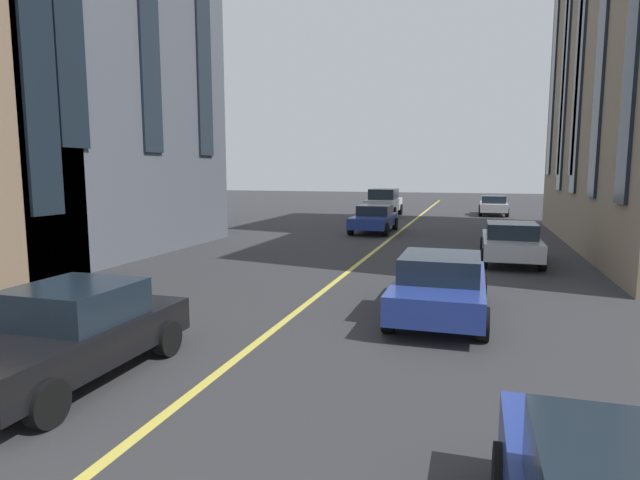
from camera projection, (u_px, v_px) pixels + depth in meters
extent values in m
cube|color=#D8C64C|center=(358.00, 264.00, 17.37)|extent=(80.00, 0.16, 0.01)
cube|color=#B7BABF|center=(510.00, 245.00, 17.75)|extent=(4.40, 1.80, 0.55)
cube|color=#19232D|center=(512.00, 230.00, 17.47)|extent=(1.85, 1.58, 0.50)
cylinder|color=black|center=(483.00, 246.00, 19.41)|extent=(0.64, 0.22, 0.64)
cylinder|color=black|center=(533.00, 248.00, 18.91)|extent=(0.64, 0.22, 0.64)
cylinder|color=black|center=(484.00, 258.00, 16.65)|extent=(0.64, 0.22, 0.64)
cylinder|color=black|center=(542.00, 261.00, 16.16)|extent=(0.64, 0.22, 0.64)
cube|color=black|center=(68.00, 342.00, 7.71)|extent=(3.90, 1.75, 0.55)
cube|color=#19232D|center=(75.00, 303.00, 7.82)|extent=(1.64, 1.54, 0.55)
cylinder|color=black|center=(47.00, 404.00, 6.28)|extent=(0.60, 0.21, 0.60)
cylinder|color=black|center=(167.00, 338.00, 8.73)|extent=(0.60, 0.21, 0.60)
cylinder|color=black|center=(85.00, 330.00, 9.20)|extent=(0.60, 0.21, 0.60)
cylinder|color=black|center=(505.00, 477.00, 4.78)|extent=(0.60, 0.21, 0.60)
cube|color=navy|center=(374.00, 221.00, 26.37)|extent=(4.40, 1.80, 0.55)
cube|color=#19232D|center=(375.00, 210.00, 26.50)|extent=(1.85, 1.58, 0.50)
cylinder|color=black|center=(386.00, 230.00, 24.78)|extent=(0.64, 0.22, 0.64)
cylinder|color=black|center=(351.00, 228.00, 25.27)|extent=(0.64, 0.22, 0.64)
cylinder|color=black|center=(395.00, 224.00, 27.53)|extent=(0.64, 0.22, 0.64)
cylinder|color=black|center=(363.00, 223.00, 28.03)|extent=(0.64, 0.22, 0.64)
cube|color=silver|center=(493.00, 207.00, 36.73)|extent=(4.40, 1.80, 0.55)
cube|color=#19232D|center=(494.00, 199.00, 36.45)|extent=(1.85, 1.58, 0.50)
cylinder|color=black|center=(480.00, 209.00, 38.39)|extent=(0.64, 0.22, 0.64)
cylinder|color=black|center=(505.00, 209.00, 37.90)|extent=(0.64, 0.22, 0.64)
cylinder|color=black|center=(480.00, 212.00, 35.63)|extent=(0.64, 0.22, 0.64)
cylinder|color=black|center=(507.00, 212.00, 35.14)|extent=(0.64, 0.22, 0.64)
cube|color=navy|center=(440.00, 289.00, 11.08)|extent=(4.40, 1.80, 0.55)
cube|color=#19232D|center=(440.00, 267.00, 10.80)|extent=(1.85, 1.58, 0.50)
cylinder|color=black|center=(408.00, 285.00, 12.74)|extent=(0.64, 0.22, 0.64)
cylinder|color=black|center=(482.00, 289.00, 12.25)|extent=(0.64, 0.22, 0.64)
cylinder|color=black|center=(389.00, 316.00, 9.98)|extent=(0.64, 0.22, 0.64)
cylinder|color=black|center=(483.00, 324.00, 9.49)|extent=(0.64, 0.22, 0.64)
cube|color=silver|center=(384.00, 205.00, 35.84)|extent=(4.70, 1.95, 0.80)
cube|color=#19232D|center=(384.00, 194.00, 35.74)|extent=(2.58, 1.72, 0.70)
cylinder|color=black|center=(394.00, 213.00, 34.15)|extent=(0.76, 0.27, 0.76)
cylinder|color=black|center=(366.00, 212.00, 34.69)|extent=(0.76, 0.27, 0.76)
cylinder|color=black|center=(400.00, 209.00, 37.10)|extent=(0.76, 0.27, 0.76)
cylinder|color=black|center=(374.00, 209.00, 37.63)|extent=(0.76, 0.27, 0.76)
cube|color=#19232D|center=(35.00, 18.00, 13.49)|extent=(1.10, 0.10, 10.29)
cube|color=#19232D|center=(604.00, 12.00, 16.79)|extent=(1.10, 0.10, 11.98)
cube|color=#19232D|center=(582.00, 40.00, 20.33)|extent=(1.10, 0.10, 11.98)
cube|color=#19232D|center=(566.00, 59.00, 23.87)|extent=(1.10, 0.10, 11.98)
cube|color=#19232D|center=(568.00, 1.00, 23.96)|extent=(1.10, 0.10, 15.87)
cube|color=#19232D|center=(557.00, 23.00, 27.48)|extent=(1.10, 0.10, 15.87)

